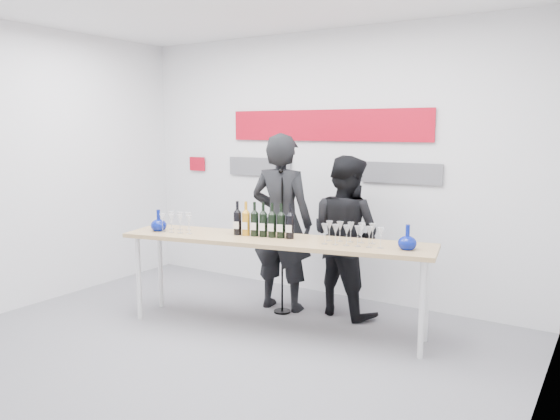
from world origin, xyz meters
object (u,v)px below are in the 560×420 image
Objects in this scene: presenter_right at (345,236)px; presenter_left at (282,223)px; mic_stand at (282,270)px; tasting_table at (274,245)px.

presenter_left is at bearing 31.38° from presenter_right.
mic_stand is at bearing 117.69° from presenter_left.
presenter_left is (-0.28, 0.57, 0.11)m from tasting_table.
presenter_left is 0.49m from mic_stand.
tasting_table is 2.00× the size of mic_stand.
tasting_table is at bearing 109.29° from presenter_left.
presenter_left is 1.23× the size of mic_stand.
mic_stand is (-0.19, 0.45, -0.36)m from tasting_table.
presenter_right is (0.36, 0.78, -0.00)m from tasting_table.
presenter_left is 0.68m from presenter_right.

